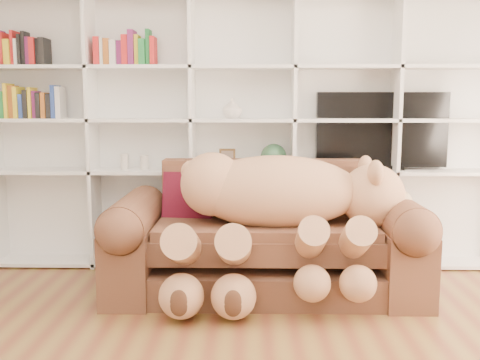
{
  "coord_description": "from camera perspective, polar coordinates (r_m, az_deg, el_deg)",
  "views": [
    {
      "loc": [
        0.06,
        -2.37,
        1.44
      ],
      "look_at": [
        -0.01,
        1.63,
        0.87
      ],
      "focal_mm": 40.0,
      "sensor_mm": 36.0,
      "label": 1
    }
  ],
  "objects": [
    {
      "name": "wall_back",
      "position": [
        4.88,
        0.34,
        7.07
      ],
      "size": [
        5.0,
        0.02,
        2.7
      ],
      "primitive_type": "cube",
      "color": "white",
      "rests_on": "floor"
    },
    {
      "name": "bookshelf",
      "position": [
        4.75,
        -2.6,
        6.5
      ],
      "size": [
        4.43,
        0.35,
        2.4
      ],
      "color": "white",
      "rests_on": "floor"
    },
    {
      "name": "sofa",
      "position": [
        4.16,
        2.69,
        -6.75
      ],
      "size": [
        2.34,
        1.01,
        0.99
      ],
      "color": "brown",
      "rests_on": "floor"
    },
    {
      "name": "teddy_bear",
      "position": [
        3.9,
        4.1,
        -2.91
      ],
      "size": [
        1.83,
        0.98,
        1.06
      ],
      "rotation": [
        0.0,
        0.0,
        -0.08
      ],
      "color": "tan",
      "rests_on": "sofa"
    },
    {
      "name": "throw_pillow",
      "position": [
        4.28,
        -5.48,
        -1.9
      ],
      "size": [
        0.42,
        0.27,
        0.42
      ],
      "primitive_type": "cube",
      "rotation": [
        -0.24,
        0.0,
        -0.12
      ],
      "color": "#5C0F26",
      "rests_on": "sofa"
    },
    {
      "name": "tv",
      "position": [
        4.88,
        14.84,
        5.03
      ],
      "size": [
        1.15,
        0.18,
        0.68
      ],
      "color": "black",
      "rests_on": "bookshelf"
    },
    {
      "name": "picture_frame",
      "position": [
        4.71,
        -1.36,
        2.29
      ],
      "size": [
        0.14,
        0.03,
        0.18
      ],
      "primitive_type": "cube",
      "rotation": [
        0.0,
        0.0,
        -0.06
      ],
      "color": "brown",
      "rests_on": "bookshelf"
    },
    {
      "name": "green_vase",
      "position": [
        4.71,
        3.6,
        2.49
      ],
      "size": [
        0.23,
        0.23,
        0.23
      ],
      "primitive_type": "sphere",
      "color": "#2E5B3A",
      "rests_on": "bookshelf"
    },
    {
      "name": "figurine_tall",
      "position": [
        4.83,
        -12.22,
        1.93
      ],
      "size": [
        0.08,
        0.08,
        0.14
      ],
      "primitive_type": "cylinder",
      "rotation": [
        0.0,
        0.0,
        0.18
      ],
      "color": "beige",
      "rests_on": "bookshelf"
    },
    {
      "name": "figurine_short",
      "position": [
        4.8,
        -10.16,
        1.87
      ],
      "size": [
        0.08,
        0.08,
        0.13
      ],
      "primitive_type": "cylinder",
      "rotation": [
        0.0,
        0.0,
        0.18
      ],
      "color": "beige",
      "rests_on": "bookshelf"
    },
    {
      "name": "snow_globe",
      "position": [
        4.75,
        -6.97,
        1.74
      ],
      "size": [
        0.09,
        0.09,
        0.09
      ],
      "primitive_type": "sphere",
      "color": "silver",
      "rests_on": "bookshelf"
    },
    {
      "name": "shelf_vase",
      "position": [
        4.68,
        -0.83,
        7.67
      ],
      "size": [
        0.19,
        0.19,
        0.18
      ],
      "primitive_type": "imported",
      "rotation": [
        0.0,
        0.0,
        0.14
      ],
      "color": "silver",
      "rests_on": "bookshelf"
    }
  ]
}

